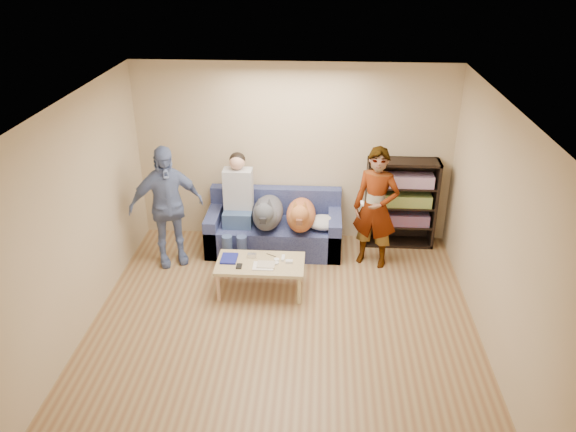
# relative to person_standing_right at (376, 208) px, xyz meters

# --- Properties ---
(ground) EXTENTS (5.00, 5.00, 0.00)m
(ground) POSITION_rel_person_standing_right_xyz_m (-1.14, -1.74, -0.84)
(ground) COLOR brown
(ground) RESTS_ON ground
(ceiling) EXTENTS (5.00, 5.00, 0.00)m
(ceiling) POSITION_rel_person_standing_right_xyz_m (-1.14, -1.74, 1.76)
(ceiling) COLOR white
(ceiling) RESTS_ON ground
(wall_back) EXTENTS (4.50, 0.00, 4.50)m
(wall_back) POSITION_rel_person_standing_right_xyz_m (-1.14, 0.76, 0.46)
(wall_back) COLOR tan
(wall_back) RESTS_ON ground
(wall_front) EXTENTS (4.50, 0.00, 4.50)m
(wall_front) POSITION_rel_person_standing_right_xyz_m (-1.14, -4.24, 0.46)
(wall_front) COLOR tan
(wall_front) RESTS_ON ground
(wall_left) EXTENTS (0.00, 5.00, 5.00)m
(wall_left) POSITION_rel_person_standing_right_xyz_m (-3.39, -1.74, 0.46)
(wall_left) COLOR tan
(wall_left) RESTS_ON ground
(wall_right) EXTENTS (0.00, 5.00, 5.00)m
(wall_right) POSITION_rel_person_standing_right_xyz_m (1.11, -1.74, 0.46)
(wall_right) COLOR tan
(wall_right) RESTS_ON ground
(blanket) EXTENTS (0.47, 0.39, 0.16)m
(blanket) POSITION_rel_person_standing_right_xyz_m (-0.69, 0.18, -0.33)
(blanket) COLOR #ADAEB2
(blanket) RESTS_ON sofa
(person_standing_right) EXTENTS (0.71, 0.59, 1.67)m
(person_standing_right) POSITION_rel_person_standing_right_xyz_m (0.00, 0.00, 0.00)
(person_standing_right) COLOR gray
(person_standing_right) RESTS_ON ground
(person_standing_left) EXTENTS (1.07, 0.80, 1.69)m
(person_standing_left) POSITION_rel_person_standing_right_xyz_m (-2.79, -0.14, 0.01)
(person_standing_left) COLOR #7080B4
(person_standing_left) RESTS_ON ground
(held_controller) EXTENTS (0.04, 0.11, 0.03)m
(held_controller) POSITION_rel_person_standing_right_xyz_m (-0.20, -0.20, 0.16)
(held_controller) COLOR white
(held_controller) RESTS_ON person_standing_right
(notebook_blue) EXTENTS (0.20, 0.26, 0.03)m
(notebook_blue) POSITION_rel_person_standing_right_xyz_m (-1.87, -0.75, -0.40)
(notebook_blue) COLOR navy
(notebook_blue) RESTS_ON coffee_table
(papers) EXTENTS (0.26, 0.20, 0.02)m
(papers) POSITION_rel_person_standing_right_xyz_m (-1.42, -0.90, -0.41)
(papers) COLOR white
(papers) RESTS_ON coffee_table
(magazine) EXTENTS (0.22, 0.17, 0.01)m
(magazine) POSITION_rel_person_standing_right_xyz_m (-1.39, -0.88, -0.40)
(magazine) COLOR beige
(magazine) RESTS_ON coffee_table
(camera_silver) EXTENTS (0.11, 0.06, 0.05)m
(camera_silver) POSITION_rel_person_standing_right_xyz_m (-1.59, -0.68, -0.39)
(camera_silver) COLOR silver
(camera_silver) RESTS_ON coffee_table
(controller_a) EXTENTS (0.04, 0.13, 0.03)m
(controller_a) POSITION_rel_person_standing_right_xyz_m (-1.19, -0.70, -0.40)
(controller_a) COLOR white
(controller_a) RESTS_ON coffee_table
(controller_b) EXTENTS (0.09, 0.06, 0.03)m
(controller_b) POSITION_rel_person_standing_right_xyz_m (-1.11, -0.78, -0.40)
(controller_b) COLOR white
(controller_b) RESTS_ON coffee_table
(headphone_cup_a) EXTENTS (0.07, 0.07, 0.02)m
(headphone_cup_a) POSITION_rel_person_standing_right_xyz_m (-1.27, -0.82, -0.41)
(headphone_cup_a) COLOR white
(headphone_cup_a) RESTS_ON coffee_table
(headphone_cup_b) EXTENTS (0.07, 0.07, 0.02)m
(headphone_cup_b) POSITION_rel_person_standing_right_xyz_m (-1.27, -0.74, -0.41)
(headphone_cup_b) COLOR white
(headphone_cup_b) RESTS_ON coffee_table
(pen_orange) EXTENTS (0.13, 0.06, 0.01)m
(pen_orange) POSITION_rel_person_standing_right_xyz_m (-1.49, -0.96, -0.41)
(pen_orange) COLOR orange
(pen_orange) RESTS_ON coffee_table
(pen_black) EXTENTS (0.13, 0.08, 0.01)m
(pen_black) POSITION_rel_person_standing_right_xyz_m (-1.35, -0.62, -0.41)
(pen_black) COLOR black
(pen_black) RESTS_ON coffee_table
(wallet) EXTENTS (0.07, 0.12, 0.02)m
(wallet) POSITION_rel_person_standing_right_xyz_m (-1.72, -0.92, -0.41)
(wallet) COLOR black
(wallet) RESTS_ON coffee_table
(sofa) EXTENTS (1.90, 0.85, 0.82)m
(sofa) POSITION_rel_person_standing_right_xyz_m (-1.39, 0.36, -0.56)
(sofa) COLOR #515B93
(sofa) RESTS_ON ground
(person_seated) EXTENTS (0.40, 0.73, 1.47)m
(person_seated) POSITION_rel_person_standing_right_xyz_m (-1.89, 0.23, -0.06)
(person_seated) COLOR #3A5180
(person_seated) RESTS_ON sofa
(dog_gray) EXTENTS (0.43, 1.26, 0.62)m
(dog_gray) POSITION_rel_person_standing_right_xyz_m (-1.47, 0.15, -0.19)
(dog_gray) COLOR #4D4E57
(dog_gray) RESTS_ON sofa
(dog_tan) EXTENTS (0.41, 1.16, 0.59)m
(dog_tan) POSITION_rel_person_standing_right_xyz_m (-1.00, 0.13, -0.20)
(dog_tan) COLOR #B76338
(dog_tan) RESTS_ON sofa
(coffee_table) EXTENTS (1.10, 0.60, 0.42)m
(coffee_table) POSITION_rel_person_standing_right_xyz_m (-1.47, -0.80, -0.46)
(coffee_table) COLOR #D1BB80
(coffee_table) RESTS_ON ground
(bookshelf) EXTENTS (1.00, 0.34, 1.30)m
(bookshelf) POSITION_rel_person_standing_right_xyz_m (0.41, 0.59, -0.16)
(bookshelf) COLOR black
(bookshelf) RESTS_ON ground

